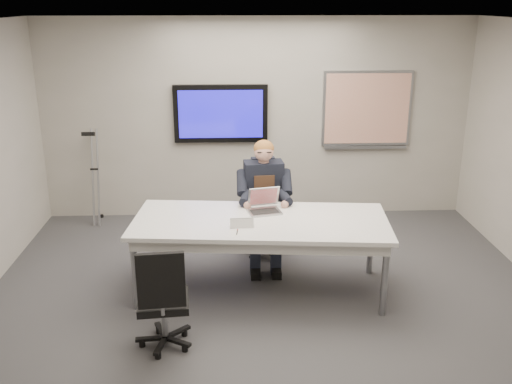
{
  "coord_description": "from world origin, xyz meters",
  "views": [
    {
      "loc": [
        -0.36,
        -4.89,
        3.0
      ],
      "look_at": [
        -0.11,
        0.78,
        1.08
      ],
      "focal_mm": 40.0,
      "sensor_mm": 36.0,
      "label": 1
    }
  ],
  "objects_px": {
    "office_chair_far": "(262,230)",
    "laptop": "(264,205)",
    "office_chair_near": "(164,317)",
    "seated_person": "(264,217)",
    "conference_table": "(260,228)"
  },
  "relations": [
    {
      "from": "office_chair_far",
      "to": "laptop",
      "type": "bearing_deg",
      "value": -108.88
    },
    {
      "from": "office_chair_near",
      "to": "seated_person",
      "type": "height_order",
      "value": "seated_person"
    },
    {
      "from": "office_chair_far",
      "to": "laptop",
      "type": "height_order",
      "value": "laptop"
    },
    {
      "from": "seated_person",
      "to": "laptop",
      "type": "height_order",
      "value": "seated_person"
    },
    {
      "from": "conference_table",
      "to": "seated_person",
      "type": "xyz_separation_m",
      "value": [
        0.08,
        0.66,
        -0.13
      ]
    },
    {
      "from": "office_chair_near",
      "to": "seated_person",
      "type": "distance_m",
      "value": 2.0
    },
    {
      "from": "office_chair_far",
      "to": "laptop",
      "type": "xyz_separation_m",
      "value": [
        -0.01,
        -0.66,
        0.56
      ]
    },
    {
      "from": "seated_person",
      "to": "office_chair_near",
      "type": "bearing_deg",
      "value": -125.5
    },
    {
      "from": "seated_person",
      "to": "conference_table",
      "type": "bearing_deg",
      "value": -102.25
    },
    {
      "from": "conference_table",
      "to": "office_chair_far",
      "type": "xyz_separation_m",
      "value": [
        0.07,
        0.92,
        -0.41
      ]
    },
    {
      "from": "office_chair_near",
      "to": "seated_person",
      "type": "relative_size",
      "value": 0.69
    },
    {
      "from": "office_chair_far",
      "to": "conference_table",
      "type": "bearing_deg",
      "value": -111.79
    },
    {
      "from": "seated_person",
      "to": "office_chair_far",
      "type": "bearing_deg",
      "value": 87.69
    },
    {
      "from": "office_chair_far",
      "to": "office_chair_near",
      "type": "distance_m",
      "value": 2.2
    },
    {
      "from": "office_chair_near",
      "to": "laptop",
      "type": "relative_size",
      "value": 2.59
    }
  ]
}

